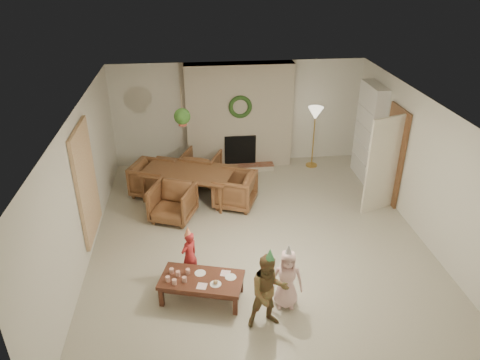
{
  "coord_description": "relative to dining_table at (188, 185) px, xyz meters",
  "views": [
    {
      "loc": [
        -1.1,
        -6.86,
        4.83
      ],
      "look_at": [
        -0.3,
        0.4,
        1.05
      ],
      "focal_mm": 33.85,
      "sensor_mm": 36.0,
      "label": 1
    }
  ],
  "objects": [
    {
      "name": "floor",
      "position": [
        1.27,
        -1.67,
        -0.33
      ],
      "size": [
        7.0,
        7.0,
        0.0
      ],
      "primitive_type": "plane",
      "color": "#B7B29E",
      "rests_on": "ground"
    },
    {
      "name": "ceiling",
      "position": [
        1.27,
        -1.67,
        2.17
      ],
      "size": [
        7.0,
        7.0,
        0.0
      ],
      "primitive_type": "plane",
      "rotation": [
        3.14,
        0.0,
        0.0
      ],
      "color": "white",
      "rests_on": "wall_back"
    },
    {
      "name": "wall_back",
      "position": [
        1.27,
        1.83,
        0.92
      ],
      "size": [
        7.0,
        0.0,
        7.0
      ],
      "primitive_type": "plane",
      "rotation": [
        1.57,
        0.0,
        0.0
      ],
      "color": "silver",
      "rests_on": "floor"
    },
    {
      "name": "wall_front",
      "position": [
        1.27,
        -5.17,
        0.92
      ],
      "size": [
        7.0,
        0.0,
        7.0
      ],
      "primitive_type": "plane",
      "rotation": [
        -1.57,
        0.0,
        0.0
      ],
      "color": "silver",
      "rests_on": "floor"
    },
    {
      "name": "wall_left",
      "position": [
        -1.73,
        -1.67,
        0.92
      ],
      "size": [
        0.0,
        7.0,
        7.0
      ],
      "primitive_type": "plane",
      "rotation": [
        1.57,
        0.0,
        1.57
      ],
      "color": "silver",
      "rests_on": "floor"
    },
    {
      "name": "wall_right",
      "position": [
        4.27,
        -1.67,
        0.92
      ],
      "size": [
        0.0,
        7.0,
        7.0
      ],
      "primitive_type": "plane",
      "rotation": [
        1.57,
        0.0,
        -1.57
      ],
      "color": "silver",
      "rests_on": "floor"
    },
    {
      "name": "fireplace_mass",
      "position": [
        1.27,
        1.63,
        0.92
      ],
      "size": [
        2.5,
        0.4,
        2.5
      ],
      "primitive_type": "cube",
      "color": "#5A1F17",
      "rests_on": "floor"
    },
    {
      "name": "fireplace_hearth",
      "position": [
        1.27,
        1.28,
        -0.27
      ],
      "size": [
        1.6,
        0.3,
        0.12
      ],
      "primitive_type": "cube",
      "color": "maroon",
      "rests_on": "floor"
    },
    {
      "name": "fireplace_firebox",
      "position": [
        1.27,
        1.45,
        0.12
      ],
      "size": [
        0.75,
        0.12,
        0.75
      ],
      "primitive_type": "cube",
      "color": "black",
      "rests_on": "floor"
    },
    {
      "name": "fireplace_wreath",
      "position": [
        1.27,
        1.4,
        1.22
      ],
      "size": [
        0.54,
        0.1,
        0.54
      ],
      "primitive_type": "torus",
      "rotation": [
        1.57,
        0.0,
        0.0
      ],
      "color": "#1F4218",
      "rests_on": "fireplace_mass"
    },
    {
      "name": "floor_lamp_base",
      "position": [
        3.04,
        1.33,
        -0.32
      ],
      "size": [
        0.28,
        0.28,
        0.03
      ],
      "primitive_type": "cylinder",
      "color": "gold",
      "rests_on": "floor"
    },
    {
      "name": "floor_lamp_post",
      "position": [
        3.04,
        1.33,
        0.37
      ],
      "size": [
        0.03,
        0.03,
        1.35
      ],
      "primitive_type": "cylinder",
      "color": "gold",
      "rests_on": "floor"
    },
    {
      "name": "floor_lamp_shade",
      "position": [
        3.04,
        1.33,
        1.02
      ],
      "size": [
        0.36,
        0.36,
        0.3
      ],
      "primitive_type": "cone",
      "rotation": [
        3.14,
        0.0,
        0.0
      ],
      "color": "beige",
      "rests_on": "floor_lamp_post"
    },
    {
      "name": "bookshelf_carcass",
      "position": [
        4.11,
        0.63,
        0.77
      ],
      "size": [
        0.3,
        1.0,
        2.2
      ],
      "primitive_type": "cube",
      "color": "white",
      "rests_on": "floor"
    },
    {
      "name": "bookshelf_shelf_a",
      "position": [
        4.09,
        0.63,
        0.12
      ],
      "size": [
        0.3,
        0.92,
        0.03
      ],
      "primitive_type": "cube",
      "color": "white",
      "rests_on": "bookshelf_carcass"
    },
    {
      "name": "bookshelf_shelf_b",
      "position": [
        4.09,
        0.63,
        0.52
      ],
      "size": [
        0.3,
        0.92,
        0.03
      ],
      "primitive_type": "cube",
      "color": "white",
      "rests_on": "bookshelf_carcass"
    },
    {
      "name": "bookshelf_shelf_c",
      "position": [
        4.09,
        0.63,
        0.92
      ],
      "size": [
        0.3,
        0.92,
        0.03
      ],
      "primitive_type": "cube",
      "color": "white",
      "rests_on": "bookshelf_carcass"
    },
    {
      "name": "bookshelf_shelf_d",
      "position": [
        4.09,
        0.63,
        1.32
      ],
      "size": [
        0.3,
        0.92,
        0.03
      ],
      "primitive_type": "cube",
      "color": "white",
      "rests_on": "bookshelf_carcass"
    },
    {
      "name": "books_row_lower",
      "position": [
        4.07,
        0.48,
        0.26
      ],
      "size": [
        0.2,
        0.4,
        0.24
      ],
      "primitive_type": "cube",
      "color": "maroon",
      "rests_on": "bookshelf_shelf_a"
    },
    {
      "name": "books_row_mid",
      "position": [
        4.07,
        0.68,
        0.66
      ],
      "size": [
        0.2,
        0.44,
        0.24
      ],
      "primitive_type": "cube",
      "color": "#2A699B",
      "rests_on": "bookshelf_shelf_b"
    },
    {
      "name": "books_row_upper",
      "position": [
        4.07,
        0.53,
        1.05
      ],
      "size": [
        0.2,
        0.36,
        0.22
      ],
      "primitive_type": "cube",
      "color": "#AB6624",
      "rests_on": "bookshelf_shelf_c"
    },
    {
      "name": "door_frame",
      "position": [
        4.23,
        -0.47,
        0.69
      ],
      "size": [
        0.05,
        0.86,
        2.04
      ],
      "primitive_type": "cube",
      "color": "brown",
      "rests_on": "floor"
    },
    {
      "name": "door_leaf",
      "position": [
        3.85,
        -0.85,
        0.67
      ],
      "size": [
        0.77,
        0.32,
        2.0
      ],
      "primitive_type": "cube",
      "rotation": [
        0.0,
        0.0,
        -1.22
      ],
      "color": "beige",
      "rests_on": "floor"
    },
    {
      "name": "curtain_panel",
      "position": [
        -1.69,
        -1.47,
        0.92
      ],
      "size": [
        0.06,
        1.2,
        2.0
      ],
      "primitive_type": "cube",
      "color": "beige",
      "rests_on": "wall_left"
    },
    {
      "name": "dining_table",
      "position": [
        0.0,
        0.0,
        0.0
      ],
      "size": [
        2.13,
        1.67,
        0.66
      ],
      "primitive_type": "imported",
      "rotation": [
        0.0,
        0.0,
        -0.38
      ],
      "color": "brown",
      "rests_on": "floor"
    },
    {
      "name": "dining_chair_near",
      "position": [
        -0.3,
        -0.77,
        0.03
      ],
      "size": [
        1.02,
        1.03,
        0.73
      ],
      "primitive_type": "imported",
      "rotation": [
        0.0,
        0.0,
        -0.38
      ],
      "color": "brown",
      "rests_on": "floor"
    },
    {
      "name": "dining_chair_far",
      "position": [
        0.3,
        0.77,
        0.03
      ],
      "size": [
        1.02,
        1.03,
        0.73
      ],
      "primitive_type": "imported",
      "rotation": [
        0.0,
        0.0,
        2.76
      ],
      "color": "brown",
      "rests_on": "floor"
    },
    {
      "name": "dining_chair_left",
      "position": [
        -0.77,
        0.3,
        0.03
      ],
      "size": [
        1.03,
        1.02,
        0.73
      ],
      "primitive_type": "imported",
      "rotation": [
        0.0,
        0.0,
        1.19
      ],
      "color": "brown",
      "rests_on": "floor"
    },
    {
      "name": "dining_chair_right",
      "position": [
        0.96,
        -0.38,
        0.03
      ],
      "size": [
        1.03,
        1.02,
        0.73
      ],
      "primitive_type": "imported",
      "rotation": [
        0.0,
        0.0,
        -1.95
      ],
      "color": "brown",
      "rests_on": "floor"
    },
    {
      "name": "hanging_plant_cord",
      "position": [
        -0.03,
        -0.17,
        1.82
      ],
      "size": [
        0.01,
        0.01,
        0.7
      ],
      "primitive_type": "cylinder",
      "color": "tan",
      "rests_on": "ceiling"
    },
    {
      "name": "hanging_plant_pot",
      "position": [
        -0.03,
        -0.17,
        1.47
      ],
      "size": [
        0.16,
        0.16,
        0.12
      ],
      "primitive_type": "cylinder",
      "color": "#9E4133",
      "rests_on": "hanging_plant_cord"
    },
    {
      "name": "hanging_plant_foliage",
      "position": [
        -0.03,
        -0.17,
        1.59
      ],
      "size": [
        0.32,
        0.32,
        0.32
      ],
      "primitive_type": "sphere",
      "color": "#26501A",
      "rests_on": "hanging_plant_pot"
    },
    {
      "name": "coffee_table_top",
      "position": [
        0.18,
        -3.13,
        0.02
      ],
      "size": [
        1.36,
        0.93,
        0.06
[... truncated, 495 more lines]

